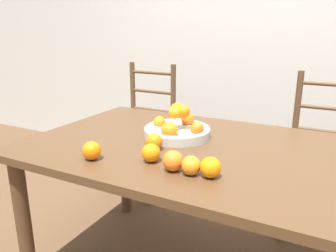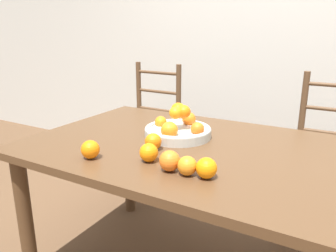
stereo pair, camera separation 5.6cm
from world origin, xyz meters
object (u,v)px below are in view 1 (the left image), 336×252
object	(u,v)px
orange_loose_4	(210,167)
chair_left	(144,132)
orange_loose_5	(92,151)
chair_right	(322,160)
orange_loose_2	(151,153)
fruit_bowl	(177,128)
orange_loose_0	(173,161)
orange_loose_1	(191,165)
orange_loose_3	(154,142)

from	to	relation	value
orange_loose_4	chair_left	distance (m)	1.47
orange_loose_5	chair_right	bearing A→B (deg)	54.47
orange_loose_2	chair_left	size ratio (longest dim) A/B	0.07
orange_loose_4	orange_loose_5	size ratio (longest dim) A/B	0.99
fruit_bowl	chair_right	world-z (taller)	chair_right
chair_left	orange_loose_2	bearing A→B (deg)	-55.07
orange_loose_2	orange_loose_5	xyz separation A→B (m)	(-0.22, -0.09, 0.00)
orange_loose_0	orange_loose_1	xyz separation A→B (m)	(0.07, -0.00, -0.00)
chair_right	chair_left	bearing A→B (deg)	179.82
chair_right	fruit_bowl	bearing A→B (deg)	-131.76
orange_loose_1	chair_right	bearing A→B (deg)	69.65
orange_loose_0	orange_loose_4	world-z (taller)	orange_loose_0
orange_loose_1	chair_left	world-z (taller)	chair_left
orange_loose_1	orange_loose_2	bearing A→B (deg)	168.23
orange_loose_2	chair_right	size ratio (longest dim) A/B	0.07
orange_loose_2	orange_loose_5	distance (m)	0.24
chair_right	orange_loose_5	bearing A→B (deg)	-125.71
orange_loose_4	chair_left	world-z (taller)	chair_left
fruit_bowl	orange_loose_5	world-z (taller)	fruit_bowl
orange_loose_3	orange_loose_5	world-z (taller)	orange_loose_5
orange_loose_1	orange_loose_3	distance (m)	0.29
fruit_bowl	chair_left	distance (m)	1.02
chair_right	orange_loose_3	bearing A→B (deg)	-125.11
orange_loose_0	orange_loose_2	size ratio (longest dim) A/B	1.05
orange_loose_0	chair_left	xyz separation A→B (m)	(-0.81, 1.10, -0.30)
orange_loose_1	chair_left	distance (m)	1.44
orange_loose_3	orange_loose_5	bearing A→B (deg)	-128.09
orange_loose_2	chair_left	distance (m)	1.30
orange_loose_2	orange_loose_3	world-z (taller)	same
orange_loose_0	chair_right	size ratio (longest dim) A/B	0.08
orange_loose_0	orange_loose_1	size ratio (longest dim) A/B	1.10
fruit_bowl	orange_loose_3	distance (m)	0.21
fruit_bowl	orange_loose_2	bearing A→B (deg)	-82.08
orange_loose_2	fruit_bowl	bearing A→B (deg)	97.92
fruit_bowl	orange_loose_2	size ratio (longest dim) A/B	4.33
orange_loose_0	orange_loose_3	distance (m)	0.24
orange_loose_1	orange_loose_0	bearing A→B (deg)	178.75
fruit_bowl	orange_loose_0	distance (m)	0.41
fruit_bowl	chair_right	bearing A→B (deg)	48.42
orange_loose_2	orange_loose_4	distance (m)	0.26
orange_loose_4	orange_loose_5	world-z (taller)	same
orange_loose_1	chair_left	xyz separation A→B (m)	(-0.88, 1.10, -0.30)
fruit_bowl	orange_loose_2	xyz separation A→B (m)	(0.05, -0.33, -0.01)
orange_loose_2	orange_loose_5	bearing A→B (deg)	-158.20
orange_loose_5	chair_left	xyz separation A→B (m)	(-0.47, 1.15, -0.30)
orange_loose_3	chair_left	bearing A→B (deg)	124.16
chair_left	orange_loose_4	bearing A→B (deg)	-47.07
orange_loose_1	chair_right	world-z (taller)	chair_right
orange_loose_0	orange_loose_4	distance (m)	0.14
chair_left	chair_right	bearing A→B (deg)	1.76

